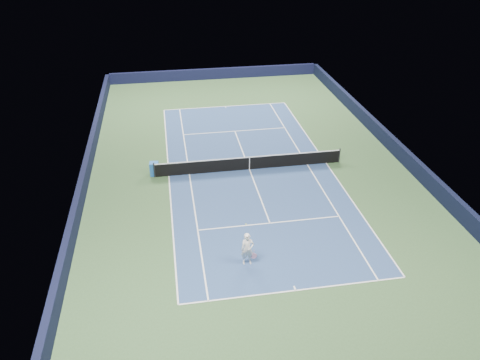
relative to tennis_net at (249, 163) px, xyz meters
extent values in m
plane|color=#2F4D2A|center=(0.00, 0.00, -0.50)|extent=(40.00, 40.00, 0.00)
cube|color=black|center=(0.00, 19.82, 0.05)|extent=(22.00, 0.35, 1.10)
cube|color=black|center=(10.82, 0.00, 0.05)|extent=(0.35, 40.00, 1.10)
cube|color=black|center=(-10.82, 0.00, 0.05)|extent=(0.35, 40.00, 1.10)
cube|color=navy|center=(0.00, 0.00, -0.50)|extent=(10.97, 23.77, 0.01)
cube|color=white|center=(0.00, 11.88, -0.50)|extent=(10.97, 0.08, 0.00)
cube|color=white|center=(0.00, -11.88, -0.50)|extent=(10.97, 0.08, 0.00)
cube|color=white|center=(5.49, 0.00, -0.50)|extent=(0.08, 23.77, 0.00)
cube|color=white|center=(-5.49, 0.00, -0.50)|extent=(0.08, 23.77, 0.00)
cube|color=white|center=(4.12, 0.00, -0.50)|extent=(0.08, 23.77, 0.00)
cube|color=white|center=(-4.12, 0.00, -0.50)|extent=(0.08, 23.77, 0.00)
cube|color=white|center=(0.00, 6.40, -0.50)|extent=(8.23, 0.08, 0.00)
cube|color=white|center=(0.00, -6.40, -0.50)|extent=(8.23, 0.08, 0.00)
cube|color=white|center=(0.00, 0.00, -0.50)|extent=(0.08, 12.80, 0.00)
cube|color=white|center=(0.00, 11.73, -0.50)|extent=(0.08, 0.30, 0.00)
cube|color=white|center=(0.00, -11.73, -0.50)|extent=(0.08, 0.30, 0.00)
cylinder|color=black|center=(-6.40, 0.00, 0.03)|extent=(0.10, 0.10, 1.07)
cylinder|color=black|center=(6.40, 0.00, 0.03)|extent=(0.10, 0.10, 1.07)
cube|color=black|center=(0.00, 0.00, -0.05)|extent=(12.80, 0.03, 0.91)
cube|color=white|center=(0.00, 0.00, 0.44)|extent=(12.80, 0.04, 0.06)
cube|color=white|center=(0.00, 0.00, -0.05)|extent=(0.05, 0.04, 0.91)
cube|color=#1D58AF|center=(-6.40, 0.30, -0.04)|extent=(0.62, 0.57, 0.94)
cube|color=white|center=(-6.11, 0.30, -0.05)|extent=(0.07, 0.42, 0.42)
imported|color=white|center=(-1.89, -9.59, 0.40)|extent=(0.67, 0.45, 1.80)
cylinder|color=pink|center=(-1.57, -9.64, 0.20)|extent=(0.03, 0.03, 0.30)
cylinder|color=black|center=(-1.57, -9.64, -0.04)|extent=(0.30, 0.02, 0.30)
cylinder|color=pink|center=(-1.57, -9.64, -0.04)|extent=(0.32, 0.03, 0.32)
sphere|color=#D2E931|center=(-1.79, -8.59, 1.19)|extent=(0.07, 0.07, 0.07)
camera|label=1|loc=(-5.27, -27.52, 15.05)|focal=35.00mm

